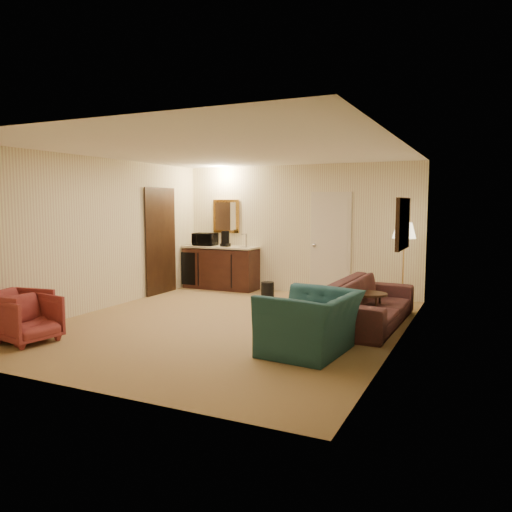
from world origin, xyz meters
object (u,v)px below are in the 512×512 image
(sofa, at_px, (370,295))
(teal_armchair, at_px, (310,312))
(floor_lamp, at_px, (403,265))
(waste_bin, at_px, (268,290))
(coffee_table, at_px, (361,307))
(microwave, at_px, (205,238))
(rose_chair_far, at_px, (28,317))
(rose_chair_near, at_px, (16,313))
(wetbar_cabinet, at_px, (221,267))
(coffee_maker, at_px, (225,239))

(sofa, xyz_separation_m, teal_armchair, (-0.34, -1.75, 0.05))
(floor_lamp, relative_size, waste_bin, 4.79)
(sofa, distance_m, coffee_table, 0.32)
(teal_armchair, height_order, microwave, microwave)
(rose_chair_far, xyz_separation_m, waste_bin, (1.60, 4.16, -0.18))
(floor_lamp, bearing_deg, rose_chair_near, -135.05)
(rose_chair_far, bearing_deg, floor_lamp, -34.47)
(coffee_table, bearing_deg, wetbar_cabinet, 153.38)
(sofa, height_order, microwave, microwave)
(wetbar_cabinet, xyz_separation_m, sofa, (3.60, -1.87, -0.00))
(rose_chair_far, xyz_separation_m, coffee_table, (3.68, 3.02, -0.11))
(teal_armchair, bearing_deg, sofa, 174.54)
(rose_chair_near, height_order, microwave, microwave)
(rose_chair_near, relative_size, microwave, 1.51)
(rose_chair_near, bearing_deg, microwave, -9.37)
(sofa, relative_size, waste_bin, 7.47)
(teal_armchair, height_order, floor_lamp, floor_lamp)
(sofa, height_order, waste_bin, sofa)
(coffee_table, distance_m, coffee_maker, 3.78)
(sofa, xyz_separation_m, floor_lamp, (0.25, 1.50, 0.29))
(rose_chair_near, xyz_separation_m, rose_chair_far, (0.25, -0.02, -0.03))
(rose_chair_far, distance_m, waste_bin, 4.46)
(waste_bin, bearing_deg, coffee_maker, 156.90)
(coffee_table, bearing_deg, teal_armchair, -95.18)
(wetbar_cabinet, height_order, coffee_maker, coffee_maker)
(sofa, bearing_deg, rose_chair_far, 128.24)
(wetbar_cabinet, bearing_deg, floor_lamp, -5.60)
(rose_chair_far, height_order, microwave, microwave)
(sofa, bearing_deg, microwave, 66.83)
(sofa, xyz_separation_m, microwave, (-3.96, 1.83, 0.63))
(rose_chair_far, bearing_deg, microwave, 10.14)
(rose_chair_far, bearing_deg, coffee_table, -41.89)
(rose_chair_far, distance_m, coffee_maker, 4.75)
(teal_armchair, relative_size, rose_chair_far, 1.71)
(teal_armchair, distance_m, microwave, 5.12)
(wetbar_cabinet, bearing_deg, microwave, -172.88)
(wetbar_cabinet, xyz_separation_m, waste_bin, (1.35, -0.58, -0.30))
(sofa, bearing_deg, rose_chair_near, 126.37)
(wetbar_cabinet, height_order, rose_chair_near, wetbar_cabinet)
(floor_lamp, relative_size, microwave, 3.08)
(teal_armchair, xyz_separation_m, waste_bin, (-1.91, 3.04, -0.35))
(wetbar_cabinet, height_order, teal_armchair, teal_armchair)
(coffee_table, bearing_deg, coffee_maker, 153.22)
(teal_armchair, height_order, rose_chair_far, teal_armchair)
(rose_chair_near, bearing_deg, sofa, -62.91)
(sofa, height_order, rose_chair_near, sofa)
(rose_chair_near, xyz_separation_m, waste_bin, (1.85, 4.14, -0.21))
(teal_armchair, distance_m, rose_chair_near, 3.92)
(coffee_maker, bearing_deg, rose_chair_far, -92.86)
(rose_chair_far, distance_m, coffee_table, 4.76)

